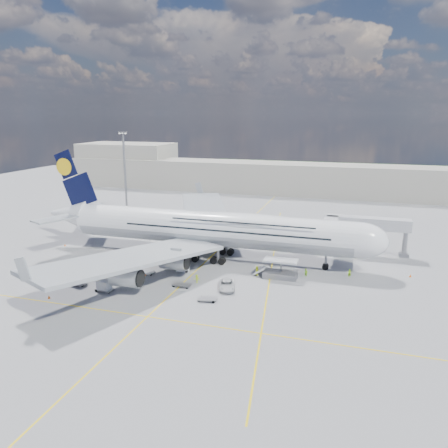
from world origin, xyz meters
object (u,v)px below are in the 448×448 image
(catering_truck_outer, at_px, (214,218))
(cone_wing_left_inner, at_px, (210,238))
(dolly_nose_far, at_px, (207,299))
(service_van, at_px, (227,285))
(jet_bridge, at_px, (353,226))
(cone_tail, at_px, (65,245))
(cone_wing_right_outer, at_px, (49,297))
(dolly_row_a, at_px, (78,279))
(cone_wing_left_outer, at_px, (211,225))
(light_mast, at_px, (125,172))
(airliner, at_px, (210,228))
(baggage_tug, at_px, (183,268))
(cone_nose, at_px, (410,276))
(dolly_row_c, at_px, (104,286))
(crew_loader, at_px, (306,273))
(cargo_loader, at_px, (280,271))
(cone_wing_right_inner, at_px, (145,274))
(crew_tug, at_px, (197,279))
(dolly_nose_near, at_px, (182,285))
(catering_truck_inner, at_px, (201,228))
(dolly_back, at_px, (124,254))
(dolly_row_b, at_px, (146,272))
(crew_wing, at_px, (134,263))
(crew_nose, at_px, (350,273))
(crew_van, at_px, (257,271))

(catering_truck_outer, relative_size, cone_wing_left_inner, 14.25)
(dolly_nose_far, relative_size, service_van, 0.61)
(jet_bridge, xyz_separation_m, catering_truck_outer, (-38.27, 17.87, -4.82))
(service_van, bearing_deg, cone_tail, 145.74)
(catering_truck_outer, distance_m, cone_wing_right_outer, 58.54)
(jet_bridge, relative_size, dolly_row_a, 5.12)
(cone_wing_left_outer, bearing_deg, light_mast, 166.35)
(airliner, bearing_deg, baggage_tug, -105.26)
(catering_truck_outer, xyz_separation_m, cone_tail, (-27.61, -30.67, -1.76))
(light_mast, bearing_deg, cone_nose, -22.98)
(service_van, bearing_deg, cone_wing_left_inner, 96.95)
(cone_wing_right_outer, bearing_deg, dolly_row_c, 36.62)
(dolly_nose_far, height_order, crew_loader, crew_loader)
(cargo_loader, distance_m, cone_wing_right_inner, 26.34)
(crew_tug, bearing_deg, dolly_nose_near, -125.95)
(cone_tail, bearing_deg, cone_wing_right_outer, -58.13)
(dolly_row_a, xyz_separation_m, crew_loader, (39.96, 16.73, -0.34))
(dolly_row_c, bearing_deg, catering_truck_inner, 94.43)
(crew_tug, height_order, cone_wing_right_inner, crew_tug)
(light_mast, height_order, cone_nose, light_mast)
(dolly_back, distance_m, catering_truck_inner, 24.19)
(light_mast, xyz_separation_m, catering_truck_inner, (31.57, -17.35, -11.56))
(catering_truck_inner, xyz_separation_m, cone_tail, (-27.65, -19.51, -1.36))
(jet_bridge, distance_m, dolly_nose_far, 40.27)
(baggage_tug, distance_m, cone_wing_left_inner, 24.23)
(cargo_loader, xyz_separation_m, dolly_row_a, (-35.13, -14.81, -0.12))
(dolly_row_b, relative_size, cone_wing_right_outer, 6.50)
(light_mast, relative_size, cone_tail, 43.86)
(catering_truck_inner, height_order, crew_loader, catering_truck_inner)
(crew_wing, bearing_deg, dolly_nose_far, -133.17)
(cargo_loader, height_order, dolly_back, cargo_loader)
(dolly_row_a, relative_size, dolly_row_c, 1.06)
(airliner, height_order, dolly_back, airliner)
(catering_truck_outer, height_order, cone_wing_right_outer, catering_truck_outer)
(dolly_back, relative_size, crew_loader, 1.92)
(dolly_back, height_order, crew_nose, crew_nose)
(crew_van, relative_size, cone_wing_right_inner, 4.00)
(light_mast, distance_m, crew_loader, 74.63)
(cargo_loader, distance_m, dolly_back, 35.68)
(crew_nose, relative_size, cone_nose, 2.71)
(dolly_nose_far, distance_m, crew_tug, 8.51)
(light_mast, bearing_deg, crew_loader, -33.09)
(cone_wing_right_inner, bearing_deg, crew_wing, 141.64)
(dolly_nose_near, xyz_separation_m, cone_wing_right_outer, (-19.82, -11.67, -0.09))
(crew_nose, height_order, crew_wing, crew_wing)
(dolly_row_c, distance_m, cone_tail, 32.17)
(airliner, xyz_separation_m, dolly_back, (-18.99, -4.20, -6.54))
(airliner, distance_m, catering_truck_outer, 30.49)
(crew_tug, bearing_deg, dolly_row_c, -145.75)
(crew_wing, bearing_deg, dolly_back, 29.39)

